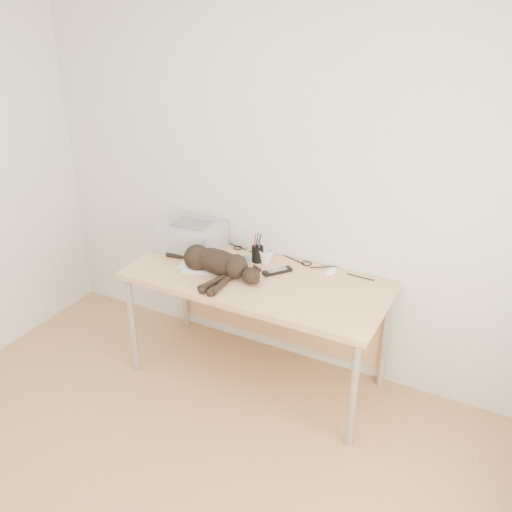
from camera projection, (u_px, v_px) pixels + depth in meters
The scene contains 11 objects.
wall_back at pixel (283, 173), 3.49m from camera, with size 3.50×3.50×0.00m, color white.
desk at pixel (262, 291), 3.58m from camera, with size 1.60×0.70×0.74m.
printer at pixel (192, 236), 3.78m from camera, with size 0.42×0.37×0.19m.
papers at pixel (206, 265), 3.60m from camera, with size 0.37×0.31×0.01m.
cat at pixel (214, 263), 3.48m from camera, with size 0.73×0.35×0.17m.
mug at pixel (266, 256), 3.62m from camera, with size 0.10×0.10×0.09m, color white.
pen_cup at pixel (257, 254), 3.63m from camera, with size 0.08×0.08×0.19m.
remote_grey at pixel (246, 262), 3.62m from camera, with size 0.05×0.18×0.02m, color slate.
remote_black at pixel (277, 271), 3.51m from camera, with size 0.05×0.19×0.02m, color black.
mouse at pixel (331, 270), 3.51m from camera, with size 0.07×0.11×0.04m, color white.
cable_tangle at pixel (278, 257), 3.70m from camera, with size 1.36×0.07×0.01m, color black, non-canonical shape.
Camera 1 is at (1.41, -1.30, 2.38)m, focal length 40.00 mm.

